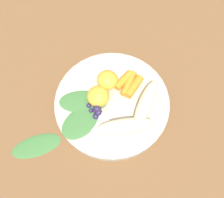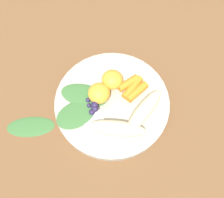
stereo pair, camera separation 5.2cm
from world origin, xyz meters
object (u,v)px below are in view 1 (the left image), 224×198
banana_peeled_right (125,126)px  kale_leaf_stray (36,146)px  orange_segment_near (98,96)px  banana_peeled_left (146,103)px  bowl (112,103)px

banana_peeled_right → kale_leaf_stray: 0.21m
orange_segment_near → kale_leaf_stray: orange_segment_near is taller
banana_peeled_left → kale_leaf_stray: banana_peeled_left is taller
banana_peeled_left → banana_peeled_right: (0.03, 0.07, 0.00)m
orange_segment_near → bowl: bearing=-164.7°
kale_leaf_stray → bowl: bearing=-167.4°
banana_peeled_left → kale_leaf_stray: (0.20, 0.17, -0.04)m
bowl → kale_leaf_stray: bearing=51.3°
banana_peeled_left → orange_segment_near: orange_segment_near is taller
orange_segment_near → banana_peeled_left: bearing=-167.2°
bowl → orange_segment_near: size_ratio=5.30×
banana_peeled_left → banana_peeled_right: 0.07m
bowl → banana_peeled_left: 0.08m
bowl → banana_peeled_right: 0.08m
banana_peeled_right → kale_leaf_stray: size_ratio=1.11×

